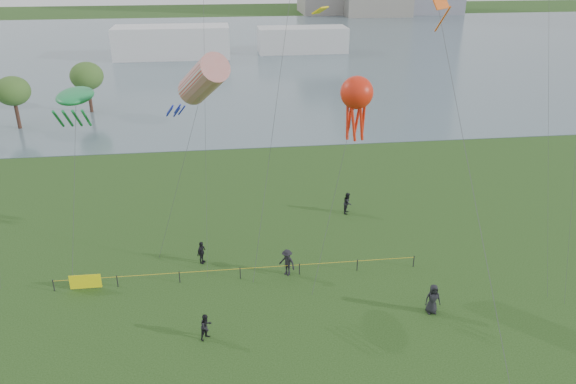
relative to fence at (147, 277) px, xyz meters
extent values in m
cube|color=slate|center=(8.83, 85.91, -0.53)|extent=(400.00, 120.00, 0.08)
cube|color=silver|center=(-3.17, 80.91, 2.45)|extent=(22.00, 8.00, 6.00)
cube|color=silver|center=(22.83, 83.91, 1.95)|extent=(18.00, 7.00, 5.00)
cylinder|color=#362018|center=(-11.56, 42.94, 0.94)|extent=(0.44, 0.44, 2.98)
ellipsoid|color=#416728|center=(-11.56, 42.94, 4.28)|extent=(4.24, 4.24, 3.58)
cylinder|color=#362018|center=(-18.82, 36.63, 0.87)|extent=(0.44, 0.44, 2.85)
ellipsoid|color=#416728|center=(-18.82, 36.63, 4.07)|extent=(4.05, 4.05, 3.42)
cylinder|color=black|center=(-5.88, 0.00, -0.13)|extent=(0.07, 0.07, 0.85)
cylinder|color=black|center=(-1.88, 0.00, -0.13)|extent=(0.07, 0.07, 0.85)
cylinder|color=black|center=(2.12, 0.00, -0.13)|extent=(0.07, 0.07, 0.85)
cylinder|color=black|center=(6.12, 0.00, -0.13)|extent=(0.07, 0.07, 0.85)
cylinder|color=black|center=(10.12, 0.00, -0.13)|extent=(0.07, 0.07, 0.85)
cylinder|color=black|center=(14.12, 0.00, -0.13)|extent=(0.07, 0.07, 0.85)
cylinder|color=black|center=(18.12, 0.00, -0.13)|extent=(0.07, 0.07, 0.85)
cylinder|color=yellow|center=(6.12, 0.00, 0.19)|extent=(24.00, 0.03, 0.03)
cube|color=#FFF20D|center=(-3.88, 0.00, 0.00)|extent=(2.00, 0.04, 1.00)
imported|color=black|center=(3.93, -6.01, 0.24)|extent=(0.98, 0.97, 1.60)
imported|color=black|center=(9.28, 0.07, 0.40)|extent=(1.38, 1.36, 1.91)
imported|color=black|center=(3.54, 2.34, 0.27)|extent=(0.83, 1.04, 1.66)
imported|color=black|center=(17.48, -5.24, 0.41)|extent=(0.97, 0.65, 1.93)
imported|color=black|center=(15.45, 8.93, 0.34)|extent=(0.97, 1.07, 1.80)
cylinder|color=#3F3F42|center=(8.90, 2.94, 10.35)|extent=(3.98, 7.15, 21.82)
cube|color=yellow|center=(10.87, -1.50, 16.76)|extent=(0.95, 0.95, 0.42)
cylinder|color=#3F3F42|center=(2.42, 3.37, 5.81)|extent=(3.92, 0.18, 12.73)
cylinder|color=red|center=(4.37, 3.29, 12.17)|extent=(3.81, 5.22, 3.92)
cylinder|color=#1A22B8|center=(2.97, 2.09, 10.57)|extent=(0.60, 1.13, 0.88)
cylinder|color=#1A22B8|center=(2.70, 2.47, 10.57)|extent=(0.60, 1.13, 0.88)
cylinder|color=#1A22B8|center=(2.25, 2.33, 10.57)|extent=(0.60, 1.13, 0.88)
cylinder|color=#1A22B8|center=(2.25, 1.86, 10.57)|extent=(0.60, 1.13, 0.88)
cylinder|color=#1A22B8|center=(2.70, 1.71, 10.57)|extent=(0.60, 1.13, 0.88)
cylinder|color=#3F3F42|center=(-4.21, 1.86, 5.37)|extent=(1.22, 3.70, 11.86)
ellipsoid|color=#17823E|center=(-3.62, 3.70, 11.29)|extent=(2.21, 3.98, 0.77)
cylinder|color=#17823E|center=(-4.42, 2.10, 10.29)|extent=(0.16, 1.79, 1.54)
cylinder|color=#17823E|center=(-3.87, 2.10, 10.29)|extent=(0.16, 1.79, 1.54)
cylinder|color=#17823E|center=(-3.32, 2.10, 10.29)|extent=(0.16, 1.79, 1.54)
cylinder|color=#17823E|center=(-2.77, 2.10, 10.29)|extent=(0.16, 1.79, 1.54)
cylinder|color=#3F3F42|center=(12.06, -1.12, 5.62)|extent=(3.01, 2.85, 12.36)
sphere|color=red|center=(13.54, 0.29, 11.80)|extent=(2.00, 2.00, 2.00)
cylinder|color=red|center=(14.04, 0.29, 10.20)|extent=(0.18, 0.54, 2.60)
cylinder|color=red|center=(13.79, 0.72, 10.20)|extent=(0.49, 0.36, 2.61)
cylinder|color=red|center=(13.29, 0.72, 10.20)|extent=(0.49, 0.36, 2.61)
cylinder|color=red|center=(13.04, 0.29, 10.20)|extent=(0.18, 0.54, 2.60)
cylinder|color=red|center=(13.29, -0.15, 10.20)|extent=(0.49, 0.36, 2.61)
cylinder|color=red|center=(13.79, -0.15, 10.20)|extent=(0.49, 0.36, 2.61)
cylinder|color=#3F3F42|center=(16.17, -12.30, 8.61)|extent=(0.65, 14.26, 18.34)
cylinder|color=#FB5E16|center=(15.86, -6.08, 16.77)|extent=(0.08, 1.58, 1.35)
camera|label=1|loc=(5.30, -32.17, 20.02)|focal=35.00mm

